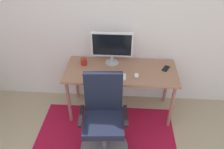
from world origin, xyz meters
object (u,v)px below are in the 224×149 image
at_px(keyboard, 109,76).
at_px(cell_phone, 166,69).
at_px(computer_mouse, 136,75).
at_px(office_chair, 104,124).
at_px(monitor, 112,46).
at_px(desk, 121,75).
at_px(coffee_cup, 84,62).

bearing_deg(keyboard, cell_phone, 17.87).
height_order(computer_mouse, cell_phone, computer_mouse).
xyz_separation_m(cell_phone, office_chair, (-0.76, -0.72, -0.34)).
height_order(monitor, keyboard, monitor).
relative_size(keyboard, office_chair, 0.42).
distance_m(desk, monitor, 0.40).
relative_size(desk, monitor, 2.69).
distance_m(monitor, office_chair, 1.02).
bearing_deg(cell_phone, monitor, -159.99).
bearing_deg(cell_phone, keyboard, -134.22).
xyz_separation_m(desk, cell_phone, (0.60, 0.07, 0.08)).
relative_size(monitor, coffee_cup, 5.93).
bearing_deg(computer_mouse, monitor, 137.48).
distance_m(desk, computer_mouse, 0.26).
xyz_separation_m(computer_mouse, coffee_cup, (-0.71, 0.24, 0.03)).
distance_m(keyboard, computer_mouse, 0.35).
bearing_deg(office_chair, coffee_cup, 109.98).
xyz_separation_m(coffee_cup, office_chair, (0.34, -0.76, -0.38)).
bearing_deg(keyboard, office_chair, -92.75).
bearing_deg(office_chair, cell_phone, 39.20).
height_order(monitor, coffee_cup, monitor).
bearing_deg(cell_phone, coffee_cup, -153.87).
bearing_deg(computer_mouse, keyboard, -173.97).
xyz_separation_m(desk, office_chair, (-0.17, -0.65, -0.26)).
bearing_deg(computer_mouse, cell_phone, 27.15).
bearing_deg(monitor, desk, -53.31).
height_order(desk, office_chair, office_chair).
bearing_deg(cell_phone, office_chair, -108.67).
bearing_deg(keyboard, monitor, 87.25).
height_order(desk, computer_mouse, computer_mouse).
bearing_deg(coffee_cup, desk, -11.87).
height_order(keyboard, office_chair, office_chair).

